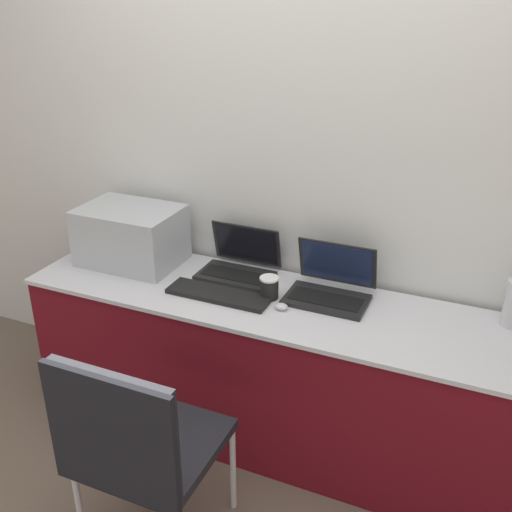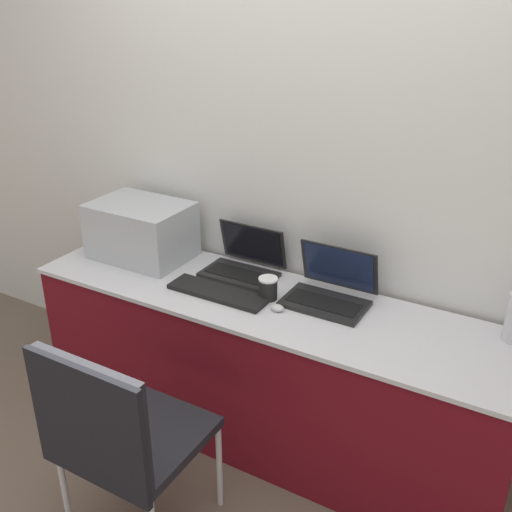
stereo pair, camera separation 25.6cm
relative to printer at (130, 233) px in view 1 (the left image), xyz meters
The scene contains 10 objects.
ground_plane 1.21m from the printer, 25.64° to the right, with size 14.00×14.00×0.00m, color #6B5B4C.
wall_back 0.90m from the printer, 18.68° to the left, with size 8.00×0.05×2.60m.
table 0.91m from the printer, ahead, with size 2.19×0.57×0.73m.
printer is the anchor object (origin of this frame).
laptop_left 0.55m from the printer, ahead, with size 0.34×0.26×0.22m.
laptop_right 1.00m from the printer, ahead, with size 0.35×0.29×0.23m.
external_keyboard 0.59m from the printer, 15.57° to the right, with size 0.46×0.13×0.02m.
coffee_cup 0.76m from the printer, ahead, with size 0.08×0.08×0.10m.
mouse 0.86m from the printer, ahead, with size 0.06×0.04×0.03m.
chair 1.12m from the printer, 56.53° to the right, with size 0.49×0.47×0.88m.
Camera 1 is at (0.87, -1.83, 1.98)m, focal length 42.00 mm.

